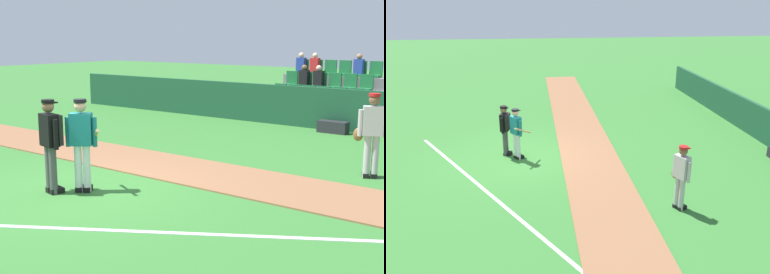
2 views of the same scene
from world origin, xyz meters
TOP-DOWN VIEW (x-y plane):
  - ground_plane at (0.00, 0.00)m, footprint 80.00×80.00m
  - infield_dirt_path at (0.00, 2.46)m, footprint 28.00×1.98m
  - foul_line_chalk at (3.00, -0.50)m, footprint 10.31×6.32m
  - dugout_fence at (0.00, 9.24)m, footprint 20.00×0.16m
  - stadium_bleachers at (-0.01, 11.13)m, footprint 3.90×2.95m
  - batter_teal_jersey at (0.09, -0.00)m, footprint 0.73×0.70m
  - umpire_home_plate at (-0.31, -0.40)m, footprint 0.58×0.36m
  - runner_grey_jersey at (3.99, 4.27)m, footprint 0.65×0.42m
  - equipment_bag at (1.28, 8.79)m, footprint 0.90×0.36m

SIDE VIEW (x-z plane):
  - ground_plane at x=0.00m, z-range 0.00..0.00m
  - foul_line_chalk at x=3.00m, z-range 0.00..0.01m
  - infield_dirt_path at x=0.00m, z-range 0.00..0.03m
  - equipment_bag at x=1.28m, z-range 0.00..0.36m
  - stadium_bleachers at x=-0.01m, z-range -0.52..1.78m
  - dugout_fence at x=0.00m, z-range 0.00..1.31m
  - runner_grey_jersey at x=3.99m, z-range 0.08..1.84m
  - batter_teal_jersey at x=0.09m, z-range 0.09..1.85m
  - umpire_home_plate at x=-0.31m, z-range 0.12..1.88m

